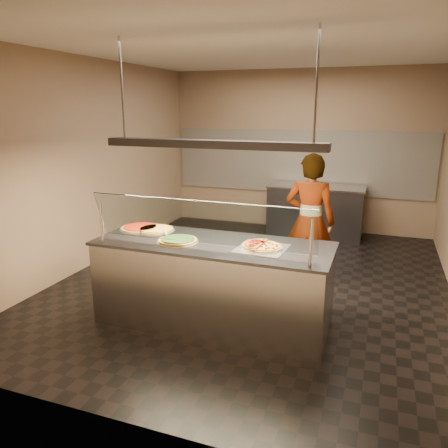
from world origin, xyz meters
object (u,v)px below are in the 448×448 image
(pizza_cheese, at_px, (156,229))
(worker, at_px, (310,222))
(pizza_tomato, at_px, (140,227))
(heat_lamp_housing, at_px, (212,144))
(half_pizza_sausage, at_px, (271,247))
(pizza_spatula, at_px, (170,234))
(perforated_tray, at_px, (262,248))
(sneeze_guard, at_px, (199,223))
(half_pizza_pepperoni, at_px, (253,244))
(pizza_spinach, at_px, (178,240))
(serving_counter, at_px, (213,283))
(prep_table, at_px, (315,211))

(pizza_cheese, height_order, worker, worker)
(pizza_tomato, relative_size, heat_lamp_housing, 0.20)
(heat_lamp_housing, bearing_deg, half_pizza_sausage, -1.99)
(pizza_cheese, relative_size, pizza_spatula, 1.61)
(perforated_tray, xyz_separation_m, heat_lamp_housing, (-0.54, 0.02, 1.01))
(sneeze_guard, relative_size, pizza_cheese, 5.17)
(pizza_cheese, height_order, pizza_tomato, same)
(perforated_tray, bearing_deg, worker, 80.01)
(worker, bearing_deg, half_pizza_pepperoni, 78.53)
(half_pizza_pepperoni, xyz_separation_m, pizza_spatula, (-0.97, 0.07, -0.01))
(pizza_spinach, distance_m, pizza_cheese, 0.53)
(pizza_spinach, bearing_deg, worker, 52.73)
(perforated_tray, height_order, heat_lamp_housing, heat_lamp_housing)
(serving_counter, distance_m, prep_table, 3.88)
(sneeze_guard, height_order, perforated_tray, sneeze_guard)
(half_pizza_pepperoni, height_order, heat_lamp_housing, heat_lamp_housing)
(worker, bearing_deg, pizza_cheese, 39.34)
(sneeze_guard, bearing_deg, pizza_spatula, 143.34)
(serving_counter, distance_m, heat_lamp_housing, 1.48)
(half_pizza_sausage, relative_size, worker, 0.23)
(sneeze_guard, xyz_separation_m, perforated_tray, (0.54, 0.32, -0.29))
(half_pizza_pepperoni, bearing_deg, worker, 76.36)
(serving_counter, xyz_separation_m, pizza_spinach, (-0.35, -0.10, 0.48))
(half_pizza_sausage, height_order, heat_lamp_housing, heat_lamp_housing)
(half_pizza_sausage, distance_m, worker, 1.44)
(perforated_tray, distance_m, pizza_cheese, 1.35)
(worker, bearing_deg, heat_lamp_housing, 62.75)
(perforated_tray, xyz_separation_m, prep_table, (-0.02, 3.87, -0.47))
(sneeze_guard, xyz_separation_m, pizza_spinach, (-0.35, 0.24, -0.28))
(prep_table, bearing_deg, pizza_cheese, -109.74)
(perforated_tray, bearing_deg, pizza_spinach, -174.81)
(sneeze_guard, distance_m, pizza_spinach, 0.51)
(pizza_spinach, height_order, pizza_tomato, pizza_spinach)
(sneeze_guard, bearing_deg, heat_lamp_housing, 90.00)
(sneeze_guard, distance_m, half_pizza_sausage, 0.76)
(half_pizza_sausage, xyz_separation_m, pizza_spatula, (-1.16, 0.07, 0.00))
(worker, bearing_deg, perforated_tray, 82.18)
(perforated_tray, relative_size, half_pizza_sausage, 1.25)
(pizza_spatula, height_order, prep_table, pizza_spatula)
(sneeze_guard, bearing_deg, worker, 65.62)
(half_pizza_sausage, relative_size, heat_lamp_housing, 0.18)
(pizza_spatula, bearing_deg, sneeze_guard, -36.66)
(sneeze_guard, distance_m, pizza_spatula, 0.70)
(perforated_tray, distance_m, worker, 1.45)
(pizza_tomato, relative_size, prep_table, 0.27)
(sneeze_guard, relative_size, pizza_tomato, 4.85)
(half_pizza_sausage, bearing_deg, pizza_spinach, -175.35)
(serving_counter, distance_m, pizza_tomato, 1.12)
(pizza_spinach, height_order, pizza_spatula, pizza_spatula)
(pizza_spatula, relative_size, worker, 0.15)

